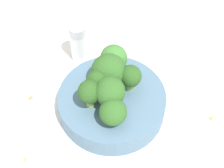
% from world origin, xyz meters
% --- Properties ---
extents(ground_plane, '(3.00, 3.00, 0.00)m').
position_xyz_m(ground_plane, '(0.00, 0.00, 0.00)').
color(ground_plane, white).
extents(bowl, '(0.18, 0.18, 0.04)m').
position_xyz_m(bowl, '(0.00, 0.00, 0.02)').
color(bowl, slate).
rests_on(bowl, ground_plane).
extents(broccoli_floret_0, '(0.05, 0.05, 0.06)m').
position_xyz_m(broccoli_floret_0, '(-0.01, 0.02, 0.08)').
color(broccoli_floret_0, '#8EB770').
rests_on(broccoli_floret_0, bowl).
extents(broccoli_floret_1, '(0.04, 0.04, 0.06)m').
position_xyz_m(broccoli_floret_1, '(0.02, 0.03, 0.08)').
color(broccoli_floret_1, '#7A9E5B').
rests_on(broccoli_floret_1, bowl).
extents(broccoli_floret_2, '(0.04, 0.04, 0.05)m').
position_xyz_m(broccoli_floret_2, '(-0.02, -0.03, 0.07)').
color(broccoli_floret_2, '#7A9E5B').
rests_on(broccoli_floret_2, bowl).
extents(broccoli_floret_3, '(0.04, 0.04, 0.05)m').
position_xyz_m(broccoli_floret_3, '(0.02, 0.01, 0.07)').
color(broccoli_floret_3, '#8EB770').
rests_on(broccoli_floret_3, bowl).
extents(broccoli_floret_4, '(0.06, 0.06, 0.06)m').
position_xyz_m(broccoli_floret_4, '(0.02, -0.02, 0.07)').
color(broccoli_floret_4, '#84AD66').
rests_on(broccoli_floret_4, bowl).
extents(broccoli_floret_5, '(0.05, 0.05, 0.05)m').
position_xyz_m(broccoli_floret_5, '(0.03, -0.05, 0.07)').
color(broccoli_floret_5, '#8EB770').
rests_on(broccoli_floret_5, bowl).
extents(broccoli_floret_6, '(0.04, 0.04, 0.05)m').
position_xyz_m(broccoli_floret_6, '(-0.03, 0.04, 0.07)').
color(broccoli_floret_6, '#8EB770').
rests_on(broccoli_floret_6, bowl).
extents(pepper_shaker, '(0.03, 0.03, 0.08)m').
position_xyz_m(pepper_shaker, '(0.11, -0.07, 0.04)').
color(pepper_shaker, silver).
rests_on(pepper_shaker, ground_plane).
extents(almond_crumb_0, '(0.01, 0.01, 0.01)m').
position_xyz_m(almond_crumb_0, '(0.14, 0.05, 0.00)').
color(almond_crumb_0, '#AD7F4C').
rests_on(almond_crumb_0, ground_plane).
extents(almond_crumb_2, '(0.01, 0.01, 0.01)m').
position_xyz_m(almond_crumb_2, '(-0.16, -0.07, 0.00)').
color(almond_crumb_2, tan).
rests_on(almond_crumb_2, ground_plane).
extents(almond_crumb_3, '(0.01, 0.01, 0.01)m').
position_xyz_m(almond_crumb_3, '(0.07, 0.15, 0.00)').
color(almond_crumb_3, tan).
rests_on(almond_crumb_3, ground_plane).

